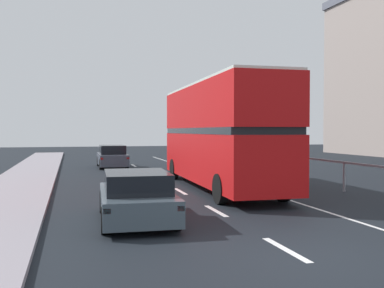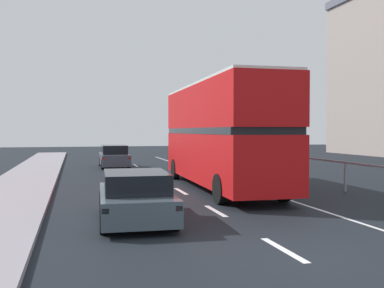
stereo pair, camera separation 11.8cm
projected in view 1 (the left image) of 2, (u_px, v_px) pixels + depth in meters
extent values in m
cube|color=black|center=(291.00, 255.00, 8.67)|extent=(75.91, 120.00, 0.10)
cube|color=silver|center=(286.00, 249.00, 8.90)|extent=(0.16, 1.91, 0.01)
cube|color=silver|center=(216.00, 211.00, 13.16)|extent=(0.16, 1.91, 0.01)
cube|color=silver|center=(180.00, 191.00, 17.43)|extent=(0.16, 1.91, 0.01)
cube|color=silver|center=(159.00, 179.00, 21.69)|extent=(0.16, 1.91, 0.01)
cube|color=silver|center=(144.00, 171.00, 25.96)|extent=(0.16, 1.91, 0.01)
cube|color=silver|center=(134.00, 166.00, 30.22)|extent=(0.16, 1.91, 0.01)
cube|color=silver|center=(126.00, 161.00, 34.49)|extent=(0.16, 1.91, 0.01)
cube|color=silver|center=(254.00, 189.00, 18.17)|extent=(0.12, 46.00, 0.01)
cube|color=gray|center=(320.00, 160.00, 18.96)|extent=(0.08, 42.00, 0.08)
cylinder|color=gray|center=(344.00, 177.00, 17.29)|extent=(0.10, 0.10, 1.16)
cylinder|color=gray|center=(300.00, 170.00, 20.66)|extent=(0.10, 0.10, 1.16)
cylinder|color=gray|center=(267.00, 164.00, 24.03)|extent=(0.10, 0.10, 1.16)
cylinder|color=gray|center=(243.00, 160.00, 27.40)|extent=(0.10, 0.10, 1.16)
cylinder|color=gray|center=(224.00, 157.00, 30.78)|extent=(0.10, 0.10, 1.16)
cylinder|color=gray|center=(209.00, 154.00, 34.15)|extent=(0.10, 0.10, 1.16)
cylinder|color=gray|center=(197.00, 152.00, 37.52)|extent=(0.10, 0.10, 1.16)
cube|color=red|center=(219.00, 157.00, 18.21)|extent=(2.74, 10.67, 1.93)
cube|color=black|center=(219.00, 131.00, 18.18)|extent=(2.74, 10.25, 0.24)
cube|color=red|center=(219.00, 107.00, 18.15)|extent=(2.74, 10.67, 1.71)
cube|color=silver|center=(219.00, 85.00, 18.12)|extent=(2.68, 10.46, 0.10)
cube|color=black|center=(189.00, 149.00, 23.34)|extent=(2.18, 0.10, 1.35)
cube|color=yellow|center=(189.00, 104.00, 23.26)|extent=(1.46, 0.08, 0.28)
cylinder|color=black|center=(174.00, 169.00, 21.76)|extent=(0.31, 1.01, 1.00)
cylinder|color=black|center=(217.00, 168.00, 22.29)|extent=(0.31, 1.01, 1.00)
cylinder|color=black|center=(220.00, 189.00, 14.38)|extent=(0.31, 1.01, 1.00)
cylinder|color=black|center=(283.00, 187.00, 14.91)|extent=(0.31, 1.01, 1.00)
cube|color=#404D56|center=(136.00, 202.00, 11.71)|extent=(2.05, 4.20, 0.63)
cube|color=black|center=(137.00, 182.00, 11.49)|extent=(1.73, 2.34, 0.52)
cube|color=red|center=(107.00, 211.00, 9.55)|extent=(0.16, 0.07, 0.12)
cube|color=red|center=(181.00, 208.00, 9.90)|extent=(0.16, 0.07, 0.12)
cylinder|color=black|center=(103.00, 202.00, 12.85)|extent=(0.23, 0.65, 0.64)
cylinder|color=black|center=(160.00, 200.00, 13.22)|extent=(0.23, 0.65, 0.64)
cylinder|color=black|center=(105.00, 220.00, 10.21)|extent=(0.23, 0.65, 0.64)
cylinder|color=black|center=(176.00, 217.00, 10.57)|extent=(0.23, 0.65, 0.64)
cube|color=#414755|center=(112.00, 159.00, 28.76)|extent=(1.81, 4.37, 0.72)
cube|color=black|center=(112.00, 150.00, 28.53)|extent=(1.58, 2.41, 0.56)
cube|color=red|center=(102.00, 159.00, 26.48)|extent=(0.16, 0.06, 0.12)
cube|color=red|center=(128.00, 158.00, 26.88)|extent=(0.16, 0.06, 0.12)
cylinder|color=black|center=(98.00, 161.00, 29.99)|extent=(0.21, 0.64, 0.64)
cylinder|color=black|center=(122.00, 161.00, 30.40)|extent=(0.21, 0.64, 0.64)
cylinder|color=black|center=(101.00, 164.00, 27.13)|extent=(0.21, 0.64, 0.64)
cylinder|color=black|center=(127.00, 164.00, 27.55)|extent=(0.21, 0.64, 0.64)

